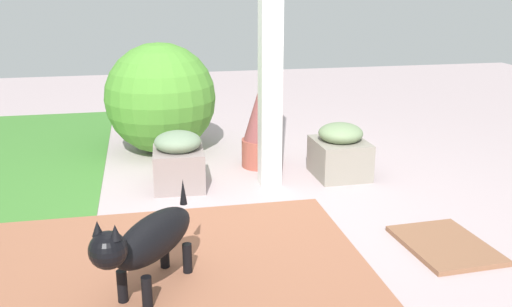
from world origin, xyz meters
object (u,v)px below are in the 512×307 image
Objects in this scene: stone_planter_nearest at (340,152)px; dog at (148,240)px; porch_pillar at (270,45)px; round_shrub at (161,98)px; doormat at (445,245)px; terracotta_pot_spiky at (261,127)px; stone_planter_mid at (179,161)px.

dog is (-1.50, 1.51, 0.09)m from stone_planter_nearest.
porch_pillar is 3.11× the size of dog.
round_shrub is (0.96, 1.34, 0.29)m from stone_planter_nearest.
round_shrub is 1.63× the size of doormat.
terracotta_pot_spiky is at bearing 23.58° from doormat.
stone_planter_mid is 0.72× the size of doormat.
dog is 1.12× the size of doormat.
round_shrub is (0.97, 0.08, 0.28)m from stone_planter_mid.
doormat is at bearing -149.03° from porch_pillar.
stone_planter_mid is (0.06, 0.68, -0.84)m from porch_pillar.
terracotta_pot_spiky is at bearing 56.73° from stone_planter_nearest.
stone_planter_mid is at bearing 90.22° from stone_planter_nearest.
terracotta_pot_spiky is at bearing -127.44° from round_shrub.
terracotta_pot_spiky reaches higher than stone_planter_mid.
dog reaches higher than doormat.
stone_planter_nearest is 1.06× the size of stone_planter_mid.
terracotta_pot_spiky reaches higher than stone_planter_nearest.
porch_pillar is at bearing 95.95° from stone_planter_nearest.
dog is (-1.44, 0.93, -0.75)m from porch_pillar.
porch_pillar is 2.98× the size of terracotta_pot_spiky.
terracotta_pot_spiky is (0.37, 0.56, 0.13)m from stone_planter_nearest.
terracotta_pot_spiky is (0.43, -0.02, -0.71)m from porch_pillar.
terracotta_pot_spiky reaches higher than dog.
porch_pillar reaches higher than round_shrub.
porch_pillar is 3.49× the size of doormat.
dog is (-1.50, 0.25, 0.09)m from stone_planter_mid.
porch_pillar is at bearing -32.77° from dog.
porch_pillar is at bearing -143.48° from round_shrub.
round_shrub is 0.99m from terracotta_pot_spiky.
porch_pillar is 1.87m from dog.
stone_planter_nearest is 1.26m from stone_planter_mid.
stone_planter_mid is 0.64× the size of dog.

